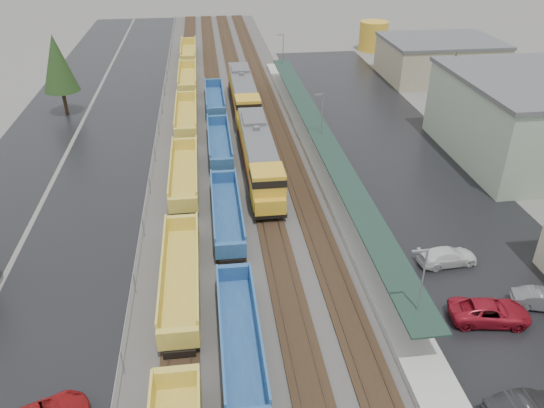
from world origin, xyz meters
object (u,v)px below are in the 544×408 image
at_px(parked_car_east_e, 543,300).
at_px(well_string_yellow, 184,175).
at_px(locomotive_lead, 259,157).
at_px(locomotive_trail, 243,95).
at_px(parked_car_east_b, 490,312).
at_px(well_string_blue, 232,265).
at_px(parked_car_east_c, 448,257).
at_px(storage_tank, 373,36).

bearing_deg(parked_car_east_e, well_string_yellow, 64.89).
relative_size(locomotive_lead, locomotive_trail, 1.00).
xyz_separation_m(locomotive_trail, parked_car_east_b, (13.89, -45.52, -1.72)).
height_order(well_string_yellow, well_string_blue, well_string_yellow).
bearing_deg(parked_car_east_c, locomotive_lead, 33.56).
relative_size(well_string_blue, parked_car_east_b, 16.80).
bearing_deg(parked_car_east_c, parked_car_east_e, -146.99).
distance_m(locomotive_lead, parked_car_east_e, 30.09).
height_order(well_string_yellow, parked_car_east_e, well_string_yellow).
xyz_separation_m(locomotive_lead, parked_car_east_c, (13.77, -17.57, -1.80)).
distance_m(locomotive_trail, well_string_blue, 38.31).
bearing_deg(locomotive_lead, well_string_yellow, -175.82).
relative_size(well_string_yellow, parked_car_east_e, 27.59).
bearing_deg(parked_car_east_e, parked_car_east_b, 116.34).
xyz_separation_m(locomotive_trail, well_string_yellow, (-8.00, -21.58, -1.29)).
bearing_deg(well_string_yellow, locomotive_lead, 4.18).
height_order(locomotive_lead, well_string_yellow, locomotive_lead).
bearing_deg(storage_tank, parked_car_east_b, -100.72).
xyz_separation_m(well_string_yellow, parked_car_east_c, (21.77, -16.98, -0.51)).
bearing_deg(locomotive_lead, locomotive_trail, 90.00).
bearing_deg(well_string_yellow, locomotive_trail, 69.66).
bearing_deg(well_string_blue, locomotive_trail, 84.00).
distance_m(storage_tank, parked_car_east_c, 72.89).
bearing_deg(parked_car_east_b, parked_car_east_c, 9.97).
relative_size(well_string_blue, storage_tank, 17.01).
xyz_separation_m(locomotive_lead, locomotive_trail, (0.00, 21.00, 0.00)).
height_order(storage_tank, parked_car_east_b, storage_tank).
xyz_separation_m(well_string_yellow, storage_tank, (36.70, 54.33, 1.59)).
height_order(storage_tank, parked_car_east_c, storage_tank).
bearing_deg(well_string_yellow, parked_car_east_e, -41.11).
distance_m(storage_tank, parked_car_east_e, 78.13).
height_order(parked_car_east_c, parked_car_east_e, same).
bearing_deg(storage_tank, well_string_yellow, -124.04).
height_order(well_string_blue, parked_car_east_c, well_string_blue).
height_order(locomotive_trail, well_string_blue, locomotive_trail).
distance_m(well_string_blue, parked_car_east_b, 19.38).
bearing_deg(parked_car_east_b, locomotive_lead, 38.50).
bearing_deg(storage_tank, well_string_blue, -114.79).
height_order(locomotive_lead, parked_car_east_b, locomotive_lead).
bearing_deg(storage_tank, locomotive_trail, -131.24).
bearing_deg(parked_car_east_b, well_string_blue, 76.38).
relative_size(well_string_yellow, storage_tank, 21.39).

